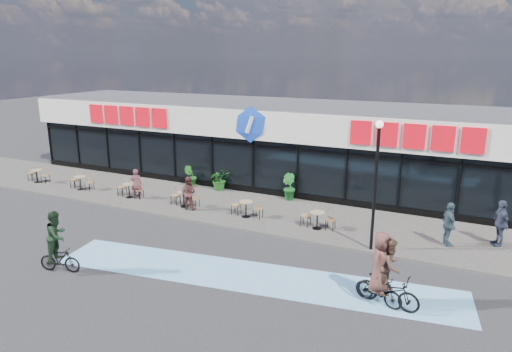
# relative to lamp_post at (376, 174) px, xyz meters

# --- Properties ---
(ground) EXTENTS (120.00, 120.00, 0.00)m
(ground) POSITION_rel_lamp_post_xyz_m (-7.26, -2.30, -3.04)
(ground) COLOR #28282B
(ground) RESTS_ON ground
(sidewalk) EXTENTS (44.00, 5.00, 0.10)m
(sidewalk) POSITION_rel_lamp_post_xyz_m (-7.26, 2.20, -2.99)
(sidewalk) COLOR #605B55
(sidewalk) RESTS_ON ground
(bike_lane) EXTENTS (14.17, 4.13, 0.01)m
(bike_lane) POSITION_rel_lamp_post_xyz_m (-3.26, -3.80, -3.03)
(bike_lane) COLOR #75B3DD
(bike_lane) RESTS_ON ground
(building) EXTENTS (30.60, 6.57, 4.75)m
(building) POSITION_rel_lamp_post_xyz_m (-7.26, 7.63, -0.70)
(building) COLOR black
(building) RESTS_ON ground
(lamp_post) EXTENTS (0.28, 0.28, 4.91)m
(lamp_post) POSITION_rel_lamp_post_xyz_m (0.00, 0.00, 0.00)
(lamp_post) COLOR black
(lamp_post) RESTS_ON sidewalk
(bistro_set_0) EXTENTS (1.54, 0.62, 0.90)m
(bistro_set_0) POSITION_rel_lamp_post_xyz_m (-19.38, 1.22, -2.48)
(bistro_set_0) COLOR tan
(bistro_set_0) RESTS_ON sidewalk
(bistro_set_1) EXTENTS (1.54, 0.62, 0.90)m
(bistro_set_1) POSITION_rel_lamp_post_xyz_m (-16.01, 1.22, -2.48)
(bistro_set_1) COLOR tan
(bistro_set_1) RESTS_ON sidewalk
(bistro_set_2) EXTENTS (1.54, 0.62, 0.90)m
(bistro_set_2) POSITION_rel_lamp_post_xyz_m (-12.63, 1.22, -2.48)
(bistro_set_2) COLOR tan
(bistro_set_2) RESTS_ON sidewalk
(bistro_set_3) EXTENTS (1.54, 0.62, 0.90)m
(bistro_set_3) POSITION_rel_lamp_post_xyz_m (-9.26, 1.22, -2.48)
(bistro_set_3) COLOR tan
(bistro_set_3) RESTS_ON sidewalk
(bistro_set_4) EXTENTS (1.54, 0.62, 0.90)m
(bistro_set_4) POSITION_rel_lamp_post_xyz_m (-5.89, 1.22, -2.48)
(bistro_set_4) COLOR tan
(bistro_set_4) RESTS_ON sidewalk
(bistro_set_5) EXTENTS (1.54, 0.62, 0.90)m
(bistro_set_5) POSITION_rel_lamp_post_xyz_m (-2.51, 1.22, -2.48)
(bistro_set_5) COLOR tan
(bistro_set_5) RESTS_ON sidewalk
(potted_plant_left) EXTENTS (0.83, 0.82, 1.18)m
(potted_plant_left) POSITION_rel_lamp_post_xyz_m (-10.90, 4.23, -2.35)
(potted_plant_left) COLOR #1C5F1B
(potted_plant_left) RESTS_ON sidewalk
(potted_plant_mid) EXTENTS (1.41, 1.42, 1.19)m
(potted_plant_mid) POSITION_rel_lamp_post_xyz_m (-9.11, 4.36, -2.34)
(potted_plant_mid) COLOR #1C5618
(potted_plant_mid) RESTS_ON sidewalk
(potted_plant_right) EXTENTS (0.95, 0.91, 1.35)m
(potted_plant_right) POSITION_rel_lamp_post_xyz_m (-5.08, 4.35, -2.26)
(potted_plant_right) COLOR #1A5B1F
(potted_plant_right) RESTS_ON sidewalk
(patron_left) EXTENTS (0.67, 0.56, 1.57)m
(patron_left) POSITION_rel_lamp_post_xyz_m (-12.16, 1.17, -2.15)
(patron_left) COLOR brown
(patron_left) RESTS_ON sidewalk
(patron_right) EXTENTS (0.84, 0.69, 1.61)m
(patron_right) POSITION_rel_lamp_post_xyz_m (-8.84, 0.93, -2.13)
(patron_right) COLOR #512A29
(patron_right) RESTS_ON sidewalk
(pedestrian_a) EXTENTS (0.82, 1.16, 1.83)m
(pedestrian_a) POSITION_rel_lamp_post_xyz_m (4.36, 2.49, -2.02)
(pedestrian_a) COLOR #343A51
(pedestrian_a) RESTS_ON sidewalk
(pedestrian_b) EXTENTS (0.81, 1.10, 1.74)m
(pedestrian_b) POSITION_rel_lamp_post_xyz_m (2.58, 1.59, -2.07)
(pedestrian_b) COLOR #344751
(pedestrian_b) RESTS_ON sidewalk
(cyclist_a) EXTENTS (2.01, 1.03, 2.15)m
(cyclist_a) POSITION_rel_lamp_post_xyz_m (1.25, -3.69, -2.21)
(cyclist_a) COLOR black
(cyclist_a) RESTS_ON ground
(cyclist_b) EXTENTS (1.59, 1.04, 2.31)m
(cyclist_b) POSITION_rel_lamp_post_xyz_m (0.98, -3.72, -2.01)
(cyclist_b) COLOR black
(cyclist_b) RESTS_ON ground
(cyclist_c) EXTENTS (1.54, 1.00, 2.21)m
(cyclist_c) POSITION_rel_lamp_post_xyz_m (-9.33, -6.29, -2.02)
(cyclist_c) COLOR black
(cyclist_c) RESTS_ON ground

